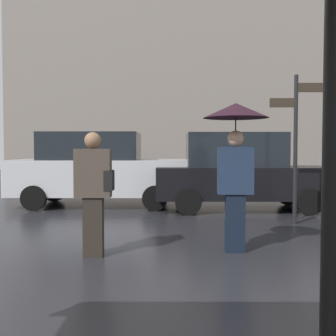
{
  "coord_description": "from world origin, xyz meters",
  "views": [
    {
      "loc": [
        -1.06,
        -2.07,
        1.49
      ],
      "look_at": [
        -1.1,
        5.8,
        1.15
      ],
      "focal_mm": 44.9,
      "sensor_mm": 36.0,
      "label": 1
    }
  ],
  "objects_px": {
    "pedestrian_with_umbrella": "(236,141)",
    "parked_car_right": "(240,172)",
    "street_signpost": "(296,134)",
    "parked_car_left": "(98,169)",
    "pedestrian_with_bag": "(94,186)"
  },
  "relations": [
    {
      "from": "parked_car_left",
      "to": "street_signpost",
      "type": "xyz_separation_m",
      "value": [
        4.42,
        -2.72,
        0.82
      ]
    },
    {
      "from": "pedestrian_with_umbrella",
      "to": "pedestrian_with_bag",
      "type": "height_order",
      "value": "pedestrian_with_umbrella"
    },
    {
      "from": "pedestrian_with_bag",
      "to": "parked_car_right",
      "type": "distance_m",
      "value": 5.34
    },
    {
      "from": "pedestrian_with_umbrella",
      "to": "parked_car_left",
      "type": "xyz_separation_m",
      "value": [
        -2.86,
        5.04,
        -0.64
      ]
    },
    {
      "from": "parked_car_right",
      "to": "street_signpost",
      "type": "bearing_deg",
      "value": 109.81
    },
    {
      "from": "pedestrian_with_umbrella",
      "to": "parked_car_right",
      "type": "height_order",
      "value": "pedestrian_with_umbrella"
    },
    {
      "from": "parked_car_left",
      "to": "street_signpost",
      "type": "bearing_deg",
      "value": 158.89
    },
    {
      "from": "pedestrian_with_umbrella",
      "to": "parked_car_left",
      "type": "bearing_deg",
      "value": -103.38
    },
    {
      "from": "pedestrian_with_umbrella",
      "to": "parked_car_right",
      "type": "relative_size",
      "value": 0.51
    },
    {
      "from": "parked_car_right",
      "to": "street_signpost",
      "type": "height_order",
      "value": "street_signpost"
    },
    {
      "from": "pedestrian_with_umbrella",
      "to": "parked_car_right",
      "type": "xyz_separation_m",
      "value": [
        0.78,
        4.29,
        -0.67
      ]
    },
    {
      "from": "parked_car_left",
      "to": "parked_car_right",
      "type": "relative_size",
      "value": 1.07
    },
    {
      "from": "pedestrian_with_bag",
      "to": "street_signpost",
      "type": "bearing_deg",
      "value": -73.51
    },
    {
      "from": "parked_car_left",
      "to": "parked_car_right",
      "type": "xyz_separation_m",
      "value": [
        3.64,
        -0.75,
        -0.03
      ]
    },
    {
      "from": "parked_car_left",
      "to": "pedestrian_with_bag",
      "type": "bearing_deg",
      "value": 109.72
    }
  ]
}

